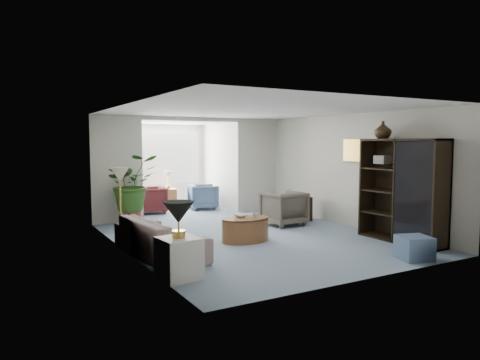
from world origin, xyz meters
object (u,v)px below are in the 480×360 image
wingback_chair (284,208)px  ottoman (414,248)px  table_lamp (178,212)px  sunroom_table (168,198)px  cabinet_urn (383,130)px  side_table_dark (300,208)px  plant_pot (133,218)px  coffee_bowl (241,216)px  entertainment_cabinet (402,191)px  sofa (160,237)px  floor_lamp (120,174)px  coffee_table (245,230)px  sunroom_chair_blue (203,197)px  sunroom_chair_maroon (151,200)px  coffee_cup (255,215)px  end_table (179,258)px  framed_picture (354,150)px

wingback_chair → ottoman: wingback_chair is taller
table_lamp → sunroom_table: (2.24, 6.43, -0.65)m
cabinet_urn → side_table_dark: bearing=96.1°
plant_pot → sunroom_table: (1.65, 2.13, 0.11)m
coffee_bowl → cabinet_urn: cabinet_urn is taller
side_table_dark → cabinet_urn: (0.24, -2.29, 1.83)m
wingback_chair → entertainment_cabinet: entertainment_cabinet is taller
sofa → wingback_chair: wingback_chair is taller
side_table_dark → sunroom_table: bearing=119.5°
table_lamp → floor_lamp: size_ratio=1.22×
coffee_table → side_table_dark: (2.29, 1.31, 0.06)m
plant_pot → sunroom_chair_blue: 2.77m
sunroom_chair_blue → table_lamp: bearing=164.2°
table_lamp → floor_lamp: floor_lamp is taller
sofa → wingback_chair: size_ratio=2.47×
sofa → sunroom_chair_maroon: size_ratio=2.73×
table_lamp → coffee_table: (1.97, 1.56, -0.70)m
floor_lamp → sunroom_table: bearing=56.5°
entertainment_cabinet → sunroom_chair_blue: 5.82m
sofa → entertainment_cabinet: size_ratio=1.08×
coffee_cup → wingback_chair: wingback_chair is taller
end_table → plant_pot: bearing=82.2°
entertainment_cabinet → plant_pot: (-3.91, 4.21, -0.81)m
floor_lamp → sunroom_chair_blue: 4.09m
end_table → table_lamp: bearing=0.0°
coffee_bowl → side_table_dark: size_ratio=0.40×
coffee_table → coffee_bowl: bearing=116.6°
coffee_table → side_table_dark: size_ratio=1.66×
sunroom_chair_blue → sunroom_table: 1.06m
sunroom_chair_maroon → coffee_cup: bearing=20.4°
coffee_cup → wingback_chair: (1.44, 1.11, -0.11)m
coffee_cup → wingback_chair: 1.82m
framed_picture → sofa: size_ratio=0.24×
coffee_table → sunroom_table: 4.87m
sofa → sunroom_chair_maroon: bearing=-21.6°
coffee_table → ottoman: (1.69, -2.48, -0.04)m
floor_lamp → sofa: bearing=-83.3°
wingback_chair → sunroom_chair_blue: (-0.56, 3.11, -0.04)m
wingback_chair → ottoman: bearing=89.2°
coffee_cup → wingback_chair: bearing=37.7°
coffee_cup → ottoman: 2.85m
coffee_cup → entertainment_cabinet: size_ratio=0.05×
coffee_bowl → entertainment_cabinet: size_ratio=0.12×
floor_lamp → sunroom_table: 4.18m
sofa → sunroom_chair_blue: 5.15m
sunroom_chair_blue → sunroom_chair_maroon: (-1.50, 0.00, 0.00)m
sofa → coffee_cup: bearing=-91.6°
sofa → plant_pot: (0.39, 2.95, -0.15)m
wingback_chair → plant_pot: (-2.96, 1.73, -0.23)m
framed_picture → entertainment_cabinet: 1.70m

